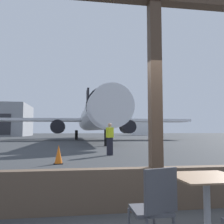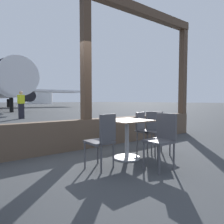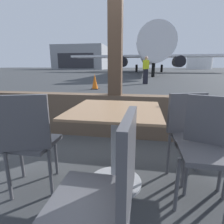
# 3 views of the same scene
# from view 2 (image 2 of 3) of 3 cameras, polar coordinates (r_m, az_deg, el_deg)

# --- Properties ---
(window_frame) EXTENTS (7.90, 0.24, 3.80)m
(window_frame) POSITION_cam_2_polar(r_m,az_deg,el_deg) (4.82, -7.39, 5.48)
(window_frame) COLOR brown
(window_frame) RESTS_ON ground
(dining_table) EXTENTS (0.79, 0.79, 0.76)m
(dining_table) POSITION_cam_2_polar(r_m,az_deg,el_deg) (3.95, 4.25, -6.80)
(dining_table) COLOR #8C6B4C
(dining_table) RESTS_ON ground
(cafe_chair_window_left) EXTENTS (0.41, 0.41, 0.92)m
(cafe_chair_window_left) POSITION_cam_2_polar(r_m,az_deg,el_deg) (3.44, 14.08, -6.56)
(cafe_chair_window_left) COLOR #4C4C51
(cafe_chair_window_left) RESTS_ON ground
(cafe_chair_window_right) EXTENTS (0.49, 0.49, 0.91)m
(cafe_chair_window_right) POSITION_cam_2_polar(r_m,az_deg,el_deg) (3.32, -2.48, -7.05)
(cafe_chair_window_right) COLOR #4C4C51
(cafe_chair_window_right) RESTS_ON ground
(cafe_chair_aisle_left) EXTENTS (0.49, 0.49, 0.87)m
(cafe_chair_aisle_left) POSITION_cam_2_polar(r_m,az_deg,el_deg) (4.59, 9.15, -4.44)
(cafe_chair_aisle_left) COLOR #4C4C51
(cafe_chair_aisle_left) RESTS_ON ground
(cafe_chair_aisle_right) EXTENTS (0.49, 0.49, 0.89)m
(cafe_chair_aisle_right) POSITION_cam_2_polar(r_m,az_deg,el_deg) (4.42, 12.58, -4.55)
(cafe_chair_aisle_right) COLOR #4C4C51
(cafe_chair_aisle_right) RESTS_ON ground
(ground_crew_worker) EXTENTS (0.40, 0.53, 1.74)m
(ground_crew_worker) POSITION_cam_2_polar(r_m,az_deg,el_deg) (13.81, -24.38, 1.98)
(ground_crew_worker) COLOR black
(ground_crew_worker) RESTS_ON ground
(fuel_storage_tank) EXTENTS (9.53, 9.53, 5.00)m
(fuel_storage_tank) POSITION_cam_2_polar(r_m,az_deg,el_deg) (85.51, -19.68, 3.94)
(fuel_storage_tank) COLOR white
(fuel_storage_tank) RESTS_ON ground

